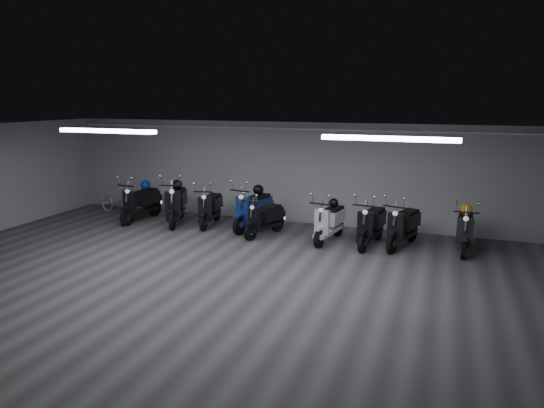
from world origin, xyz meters
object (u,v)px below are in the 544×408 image
(helmet_0, at_px, (467,210))
(helmet_2, at_px, (334,203))
(scooter_6, at_px, (329,216))
(scooter_9, at_px, (465,224))
(scooter_3, at_px, (210,202))
(scooter_8, at_px, (404,220))
(scooter_7, at_px, (372,218))
(scooter_1, at_px, (176,198))
(scooter_5, at_px, (264,213))
(scooter_0, at_px, (140,197))
(scooter_4, at_px, (253,203))
(helmet_3, at_px, (177,184))
(helmet_1, at_px, (146,185))
(helmet_4, at_px, (258,190))
(bicycle, at_px, (118,196))

(helmet_0, distance_m, helmet_2, 3.06)
(scooter_6, height_order, scooter_9, scooter_6)
(scooter_3, relative_size, helmet_0, 6.64)
(scooter_6, relative_size, scooter_8, 0.97)
(scooter_7, bearing_deg, scooter_1, -173.83)
(scooter_5, bearing_deg, scooter_9, 23.42)
(scooter_0, height_order, scooter_6, scooter_0)
(scooter_4, distance_m, helmet_3, 2.34)
(scooter_3, bearing_deg, scooter_0, 177.00)
(helmet_0, bearing_deg, scooter_8, -164.19)
(scooter_8, distance_m, scooter_9, 1.36)
(helmet_1, height_order, helmet_4, helmet_4)
(scooter_0, bearing_deg, scooter_9, 3.88)
(helmet_1, bearing_deg, scooter_5, -7.73)
(scooter_0, distance_m, scooter_8, 7.25)
(scooter_5, bearing_deg, scooter_3, -175.60)
(bicycle, bearing_deg, helmet_0, -74.25)
(helmet_0, relative_size, helmet_4, 0.90)
(scooter_9, xyz_separation_m, helmet_3, (-7.57, 0.25, 0.42))
(scooter_8, bearing_deg, scooter_5, -160.00)
(scooter_4, bearing_deg, helmet_3, -170.75)
(scooter_3, height_order, scooter_7, scooter_7)
(scooter_1, xyz_separation_m, helmet_3, (-0.10, 0.26, 0.32))
(scooter_3, relative_size, scooter_5, 1.08)
(scooter_9, distance_m, bicycle, 9.71)
(scooter_3, xyz_separation_m, helmet_2, (3.47, -0.18, 0.27))
(helmet_0, bearing_deg, scooter_4, -179.31)
(bicycle, height_order, helmet_4, helmet_4)
(scooter_9, relative_size, helmet_0, 6.64)
(scooter_7, xyz_separation_m, helmet_3, (-5.50, 0.50, 0.39))
(bicycle, xyz_separation_m, helmet_0, (9.71, -0.15, 0.38))
(scooter_0, bearing_deg, helmet_1, 90.00)
(scooter_7, bearing_deg, scooter_5, -169.83)
(helmet_4, bearing_deg, helmet_2, -12.15)
(scooter_4, relative_size, helmet_2, 8.13)
(scooter_1, relative_size, helmet_2, 8.53)
(scooter_1, relative_size, helmet_1, 7.05)
(helmet_3, bearing_deg, scooter_5, -11.39)
(scooter_5, xyz_separation_m, scooter_6, (1.66, 0.06, 0.05))
(scooter_0, relative_size, scooter_1, 0.93)
(scooter_3, relative_size, helmet_2, 7.43)
(scooter_4, distance_m, scooter_6, 2.22)
(scooter_0, bearing_deg, scooter_3, 9.38)
(scooter_5, bearing_deg, helmet_1, -168.19)
(scooter_0, height_order, scooter_9, scooter_0)
(helmet_2, height_order, helmet_4, helmet_4)
(helmet_3, bearing_deg, scooter_8, -3.59)
(scooter_5, distance_m, scooter_7, 2.67)
(scooter_0, height_order, helmet_2, scooter_0)
(scooter_1, bearing_deg, helmet_1, 148.39)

